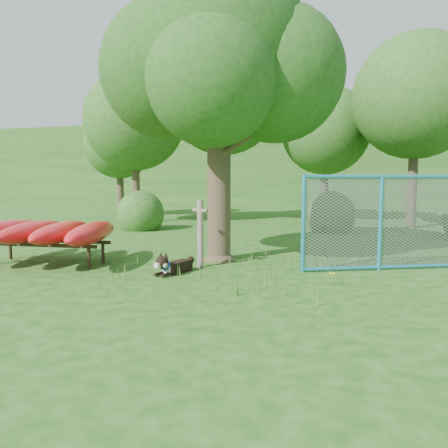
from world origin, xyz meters
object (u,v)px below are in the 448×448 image
(oak_tree, at_px, (218,63))
(husky_dog, at_px, (172,266))
(fence_section, at_px, (380,223))
(kayak_rack, at_px, (47,232))

(oak_tree, xyz_separation_m, husky_dog, (-0.43, -1.80, -4.43))
(husky_dog, bearing_deg, oak_tree, 94.22)
(husky_dog, xyz_separation_m, fence_section, (4.09, 1.64, 0.85))
(oak_tree, bearing_deg, kayak_rack, -156.13)
(oak_tree, distance_m, kayak_rack, 5.52)
(fence_section, bearing_deg, husky_dog, 177.43)
(kayak_rack, distance_m, husky_dog, 3.24)
(oak_tree, bearing_deg, husky_dog, -103.39)
(oak_tree, distance_m, husky_dog, 4.80)
(husky_dog, height_order, fence_section, fence_section)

